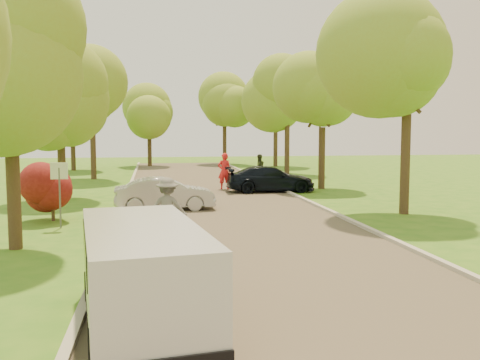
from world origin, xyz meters
TOP-DOWN VIEW (x-y plane):
  - ground at (0.00, 0.00)m, footprint 100.00×100.00m
  - road at (0.00, 8.00)m, footprint 8.00×60.00m
  - curb_left at (-4.05, 8.00)m, footprint 0.18×60.00m
  - curb_right at (4.05, 8.00)m, footprint 0.18×60.00m
  - street_sign at (-5.80, 4.00)m, footprint 0.55×0.06m
  - red_shrub at (-6.30, 5.50)m, footprint 1.70×1.70m
  - tree_l_mida at (-6.30, 1.00)m, footprint 4.71×4.60m
  - tree_l_midb at (-6.81, 12.00)m, footprint 4.30×4.20m
  - tree_l_far at (-6.39, 22.00)m, footprint 4.92×4.80m
  - tree_r_mida at (7.02, 5.00)m, footprint 5.13×5.00m
  - tree_r_midb at (6.60, 14.00)m, footprint 4.51×4.40m
  - tree_r_far at (7.23, 24.00)m, footprint 5.33×5.20m
  - tree_bg_a at (-8.78, 30.00)m, footprint 5.12×5.00m
  - tree_bg_b at (8.22, 32.00)m, footprint 5.12×5.00m
  - tree_bg_c at (-2.79, 34.00)m, footprint 4.92×4.80m
  - tree_bg_d at (4.22, 36.00)m, footprint 5.12×5.00m
  - minivan at (-2.97, -5.44)m, footprint 2.38×4.75m
  - silver_sedan at (-2.30, 7.46)m, footprint 4.04×1.54m
  - dark_sedan at (3.30, 13.00)m, footprint 4.66×2.00m
  - longboard at (-2.38, 1.07)m, footprint 0.41×0.94m
  - skateboarder at (-2.38, 1.07)m, footprint 1.24×0.85m
  - person_striped at (1.07, 14.49)m, footprint 0.77×0.54m
  - person_olive at (3.80, 18.52)m, footprint 0.94×0.79m

SIDE VIEW (x-z plane):
  - ground at x=0.00m, z-range 0.00..0.00m
  - road at x=0.00m, z-range 0.00..0.01m
  - curb_left at x=-4.05m, z-range 0.00..0.12m
  - curb_right at x=4.05m, z-range 0.00..0.12m
  - longboard at x=-2.38m, z-range 0.05..0.15m
  - silver_sedan at x=-2.30m, z-range 0.00..1.32m
  - dark_sedan at x=3.30m, z-range 0.00..1.34m
  - person_olive at x=3.80m, z-range 0.00..1.71m
  - minivan at x=-2.97m, z-range 0.05..1.74m
  - person_striped at x=1.07m, z-range 0.00..1.99m
  - skateboarder at x=-2.38m, z-range 0.12..1.89m
  - red_shrub at x=-6.30m, z-range 0.12..2.07m
  - street_sign at x=-5.80m, z-range 0.48..2.65m
  - tree_l_midb at x=-6.81m, z-range 1.28..7.89m
  - tree_r_midb at x=6.60m, z-range 1.38..8.38m
  - tree_bg_c at x=-2.79m, z-range 1.35..8.69m
  - tree_l_mida at x=-6.30m, z-range 1.48..8.87m
  - tree_bg_a at x=-8.78m, z-range 1.45..9.18m
  - tree_bg_d at x=4.22m, z-range 1.45..9.18m
  - tree_l_far at x=-6.39m, z-range 1.57..9.36m
  - tree_r_mida at x=7.02m, z-range 1.56..9.51m
  - tree_bg_b at x=8.22m, z-range 1.56..9.51m
  - tree_r_far at x=7.23m, z-range 1.66..10.00m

